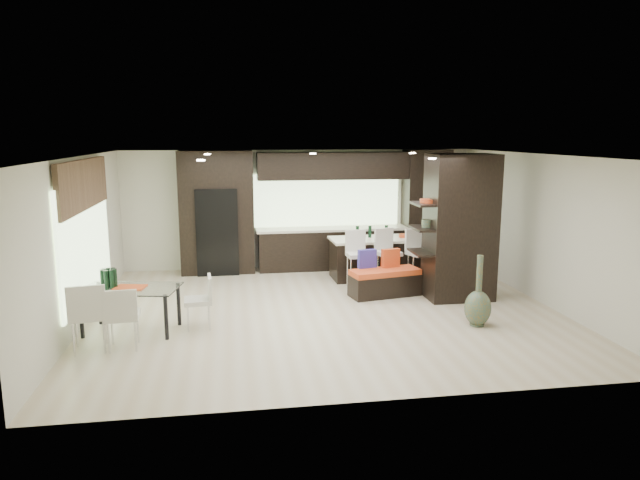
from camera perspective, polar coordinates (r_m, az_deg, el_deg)
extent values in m
plane|color=#BFAE92|center=(10.09, 0.53, -7.05)|extent=(8.00, 8.00, 0.00)
cube|color=beige|center=(13.19, -1.96, 3.14)|extent=(8.00, 0.02, 2.70)
cube|color=beige|center=(9.94, -22.85, -0.15)|extent=(0.02, 7.00, 2.70)
cube|color=beige|center=(11.14, 21.29, 1.04)|extent=(0.02, 7.00, 2.70)
cube|color=white|center=(9.62, 0.56, 8.45)|extent=(8.00, 7.00, 0.02)
cube|color=#B2D199|center=(10.12, -22.36, 0.06)|extent=(0.04, 3.20, 1.90)
cube|color=#B2D199|center=(13.22, 0.65, 4.03)|extent=(3.40, 0.04, 1.20)
cube|color=brown|center=(10.00, -22.56, 5.14)|extent=(0.08, 3.00, 0.80)
cube|color=white|center=(9.87, 0.32, 8.39)|extent=(4.00, 3.00, 0.02)
cube|color=black|center=(12.94, 0.42, 3.00)|extent=(6.80, 0.68, 2.70)
cube|color=black|center=(12.79, -10.22, 0.93)|extent=(0.90, 0.68, 1.90)
cube|color=black|center=(10.87, 13.84, 1.24)|extent=(1.20, 0.80, 2.70)
cube|color=black|center=(12.30, 5.89, -1.80)|extent=(2.10, 0.96, 0.86)
cube|color=beige|center=(11.43, 3.77, -2.54)|extent=(0.43, 0.43, 0.93)
cube|color=beige|center=(11.58, 6.85, -2.38)|extent=(0.52, 0.52, 0.95)
cube|color=beige|center=(11.77, 9.83, -2.30)|extent=(0.53, 0.53, 0.93)
cube|color=black|center=(10.99, 6.50, -4.25)|extent=(1.42, 0.76, 0.52)
cube|color=white|center=(9.44, -18.33, -6.64)|extent=(1.59, 1.09, 0.70)
cube|color=beige|center=(8.74, -19.11, -7.55)|extent=(0.49, 0.49, 0.85)
cube|color=beige|center=(8.80, -22.10, -7.34)|extent=(0.58, 0.58, 0.94)
cube|color=beige|center=(9.31, -12.10, -6.31)|extent=(0.45, 0.45, 0.78)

